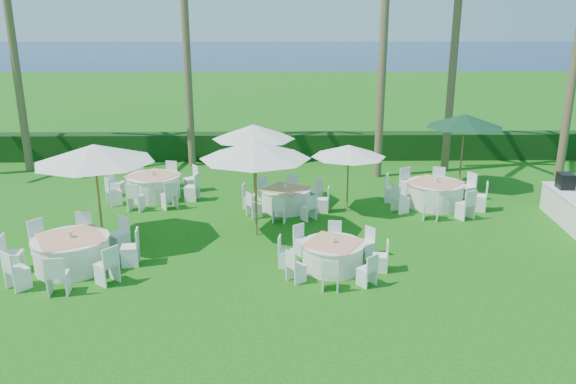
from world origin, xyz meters
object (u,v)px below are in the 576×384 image
(umbrella_b, at_px, (255,150))
(umbrella_c, at_px, (254,132))
(umbrella_d, at_px, (349,151))
(banquet_table_d, at_px, (154,186))
(banquet_table_f, at_px, (435,193))
(banquet_table_b, at_px, (333,255))
(banquet_table_e, at_px, (286,199))
(umbrella_a, at_px, (94,153))
(banquet_table_a, at_px, (72,252))
(umbrella_green, at_px, (465,121))

(umbrella_b, bearing_deg, umbrella_c, 93.27)
(umbrella_d, bearing_deg, banquet_table_d, 166.63)
(banquet_table_f, distance_m, umbrella_b, 6.93)
(banquet_table_b, xyz_separation_m, banquet_table_e, (-1.14, 4.76, 0.02))
(banquet_table_e, xyz_separation_m, umbrella_a, (-5.30, -2.91, 2.25))
(banquet_table_a, height_order, umbrella_green, umbrella_green)
(banquet_table_f, xyz_separation_m, umbrella_a, (-10.43, -3.21, 2.19))
(umbrella_a, bearing_deg, banquet_table_d, 82.53)
(banquet_table_b, xyz_separation_m, umbrella_d, (0.92, 4.58, 1.69))
(banquet_table_d, xyz_separation_m, umbrella_c, (3.66, -0.83, 2.12))
(banquet_table_e, bearing_deg, umbrella_d, -4.99)
(umbrella_green, bearing_deg, umbrella_a, -155.94)
(banquet_table_a, relative_size, banquet_table_d, 1.01)
(umbrella_d, bearing_deg, umbrella_b, -143.73)
(umbrella_a, distance_m, umbrella_green, 13.09)
(banquet_table_a, xyz_separation_m, umbrella_green, (12.22, 7.04, 2.16))
(banquet_table_a, distance_m, umbrella_green, 14.27)
(banquet_table_b, distance_m, banquet_table_e, 4.89)
(banquet_table_d, xyz_separation_m, umbrella_green, (11.39, 1.00, 2.16))
(banquet_table_a, relative_size, banquet_table_f, 1.01)
(umbrella_a, bearing_deg, banquet_table_a, -98.63)
(banquet_table_b, relative_size, umbrella_green, 0.98)
(umbrella_c, bearing_deg, banquet_table_d, 167.16)
(banquet_table_a, xyz_separation_m, umbrella_b, (4.65, 2.26, 2.14))
(umbrella_a, distance_m, umbrella_b, 4.43)
(banquet_table_d, height_order, umbrella_green, umbrella_green)
(umbrella_b, height_order, umbrella_green, umbrella_green)
(banquet_table_b, height_order, banquet_table_d, banquet_table_d)
(banquet_table_a, bearing_deg, umbrella_d, 30.22)
(banquet_table_f, bearing_deg, umbrella_green, 54.38)
(banquet_table_a, height_order, umbrella_c, umbrella_c)
(banquet_table_b, height_order, umbrella_green, umbrella_green)
(banquet_table_a, distance_m, banquet_table_b, 6.69)
(banquet_table_d, xyz_separation_m, umbrella_d, (6.78, -1.61, 1.62))
(umbrella_green, bearing_deg, banquet_table_a, -150.03)
(banquet_table_f, relative_size, umbrella_green, 1.16)
(banquet_table_f, height_order, umbrella_a, umbrella_a)
(banquet_table_e, bearing_deg, umbrella_a, -151.25)
(banquet_table_b, bearing_deg, banquet_table_d, 133.43)
(umbrella_green, bearing_deg, umbrella_b, -147.70)
(umbrella_a, height_order, umbrella_green, umbrella_a)
(banquet_table_d, height_order, banquet_table_f, banquet_table_f)
(banquet_table_a, xyz_separation_m, umbrella_c, (4.49, 5.21, 2.12))
(banquet_table_a, height_order, umbrella_d, umbrella_d)
(banquet_table_e, height_order, umbrella_d, umbrella_d)
(umbrella_d, bearing_deg, umbrella_green, 29.55)
(banquet_table_b, relative_size, umbrella_b, 0.88)
(banquet_table_e, bearing_deg, banquet_table_b, -76.57)
(banquet_table_a, relative_size, umbrella_b, 1.05)
(umbrella_d, bearing_deg, banquet_table_a, -149.78)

